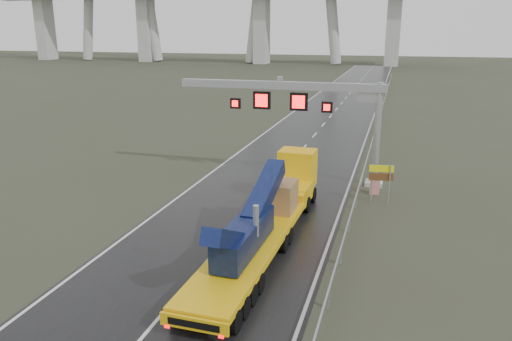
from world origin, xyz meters
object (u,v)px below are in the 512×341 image
(striped_barrier, at_px, (375,186))
(exit_sign_pair, at_px, (381,176))
(sign_gantry, at_px, (309,103))
(heavy_haul_truck, at_px, (271,208))

(striped_barrier, bearing_deg, exit_sign_pair, -80.42)
(sign_gantry, height_order, exit_sign_pair, sign_gantry)
(sign_gantry, distance_m, striped_barrier, 7.36)
(exit_sign_pair, xyz_separation_m, striped_barrier, (-0.40, 1.85, -1.26))
(sign_gantry, relative_size, exit_sign_pair, 5.81)
(sign_gantry, height_order, heavy_haul_truck, sign_gantry)
(heavy_haul_truck, height_order, striped_barrier, heavy_haul_truck)
(exit_sign_pair, height_order, striped_barrier, exit_sign_pair)
(sign_gantry, distance_m, exit_sign_pair, 7.61)
(sign_gantry, height_order, striped_barrier, sign_gantry)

